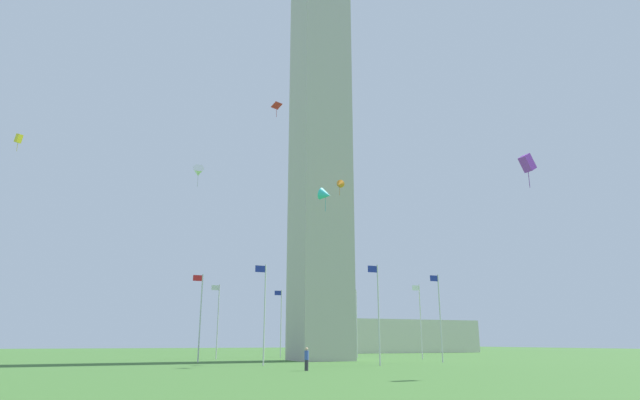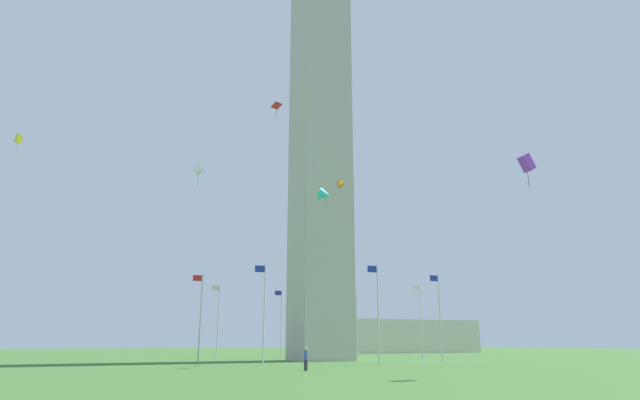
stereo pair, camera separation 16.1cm
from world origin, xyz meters
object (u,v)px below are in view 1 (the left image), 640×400
at_px(flagpole_n, 200,314).
at_px(flagpole_ne, 264,310).
at_px(obelisk_monument, 320,130).
at_px(kite_cyan_delta, 325,195).
at_px(kite_white_delta, 198,172).
at_px(person_blue_shirt, 307,359).
at_px(flagpole_sw, 356,320).
at_px(kite_red_diamond, 277,106).
at_px(flagpole_e, 378,310).
at_px(kite_orange_delta, 340,184).
at_px(flagpole_s, 420,318).
at_px(flagpole_w, 281,320).
at_px(distant_building, 399,336).
at_px(kite_purple_box, 527,163).
at_px(kite_yellow_box, 19,139).
at_px(flagpole_se, 440,314).
at_px(flagpole_nw, 218,318).

relative_size(flagpole_n, flagpole_ne, 1.00).
xyz_separation_m(obelisk_monument, kite_cyan_delta, (4.57, 12.06, -12.45)).
bearing_deg(kite_white_delta, person_blue_shirt, 105.98).
bearing_deg(flagpole_sw, kite_red_diamond, 36.70).
relative_size(flagpole_e, kite_cyan_delta, 3.77).
xyz_separation_m(flagpole_e, kite_orange_delta, (0.62, -6.98, 14.35)).
distance_m(obelisk_monument, flagpole_s, 27.76).
bearing_deg(flagpole_s, flagpole_w, -45.00).
height_order(flagpole_e, kite_orange_delta, kite_orange_delta).
xyz_separation_m(kite_orange_delta, distant_building, (-34.81, -45.38, -16.27)).
bearing_deg(kite_purple_box, person_blue_shirt, -42.32).
bearing_deg(flagpole_sw, flagpole_w, -22.50).
bearing_deg(kite_purple_box, flagpole_n, -61.02).
distance_m(flagpole_w, kite_red_diamond, 30.79).
bearing_deg(kite_yellow_box, obelisk_monument, -175.35).
relative_size(flagpole_ne, flagpole_w, 1.00).
bearing_deg(flagpole_se, kite_purple_box, 72.22).
bearing_deg(flagpole_nw, flagpole_se, 135.00).
bearing_deg(flagpole_s, kite_red_diamond, 6.85).
bearing_deg(flagpole_n, kite_purple_box, 118.98).
bearing_deg(distant_building, person_blue_shirt, 52.95).
bearing_deg(flagpole_s, flagpole_n, -0.00).
xyz_separation_m(kite_white_delta, distant_building, (-49.49, -37.90, -18.12)).
distance_m(obelisk_monument, distant_building, 57.35).
relative_size(flagpole_n, distant_building, 0.32).
relative_size(flagpole_ne, kite_white_delta, 3.41).
bearing_deg(flagpole_sw, kite_yellow_box, 16.34).
bearing_deg(flagpole_nw, flagpole_sw, 180.00).
height_order(person_blue_shirt, kite_white_delta, kite_white_delta).
bearing_deg(flagpole_se, flagpole_w, -67.50).
relative_size(flagpole_e, flagpole_sw, 1.00).
bearing_deg(flagpole_se, distant_building, -116.61).
distance_m(obelisk_monument, flagpole_e, 27.79).
relative_size(flagpole_se, distant_building, 0.32).
distance_m(flagpole_se, kite_white_delta, 31.79).
bearing_deg(kite_yellow_box, kite_purple_box, 141.99).
bearing_deg(kite_red_diamond, kite_purple_box, 109.11).
bearing_deg(kite_yellow_box, distant_building, -148.85).
height_order(flagpole_sw, flagpole_nw, same).
height_order(flagpole_ne, kite_yellow_box, kite_yellow_box).
distance_m(flagpole_se, person_blue_shirt, 22.29).
xyz_separation_m(flagpole_nw, person_blue_shirt, (-0.48, 29.82, -4.24)).
relative_size(kite_yellow_box, distant_building, 0.06).
height_order(flagpole_sw, distant_building, flagpole_sw).
bearing_deg(kite_cyan_delta, flagpole_ne, -20.14).
height_order(kite_yellow_box, distant_building, kite_yellow_box).
distance_m(kite_orange_delta, kite_yellow_box, 33.23).
relative_size(person_blue_shirt, kite_white_delta, 0.63).
distance_m(flagpole_n, distant_building, 61.66).
bearing_deg(kite_red_diamond, flagpole_n, -18.87).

